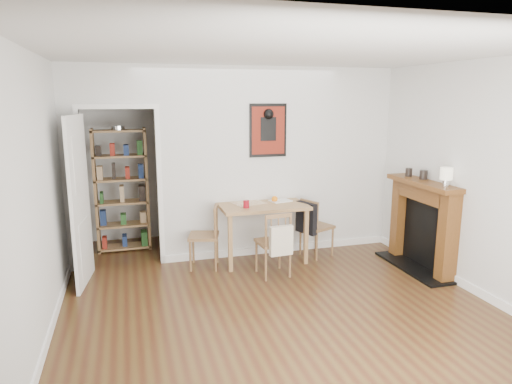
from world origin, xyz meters
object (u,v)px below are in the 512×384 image
object	(u,v)px
notebook	(280,201)
ceramic_jar_a	(423,175)
chair_left	(204,237)
red_glass	(246,204)
orange_fruit	(275,199)
chair_front	(273,243)
mantel_lamp	(446,175)
dining_table	(262,211)
ceramic_jar_b	(409,172)
fireplace	(423,222)
bookshelf	(122,191)
chair_right	(316,226)

from	to	relation	value
notebook	ceramic_jar_a	distance (m)	1.89
chair_left	red_glass	world-z (taller)	red_glass
chair_left	orange_fruit	xyz separation A→B (m)	(1.01, 0.12, 0.41)
chair_front	red_glass	bearing A→B (deg)	120.55
mantel_lamp	ceramic_jar_a	bearing A→B (deg)	83.84
mantel_lamp	dining_table	bearing A→B (deg)	146.13
ceramic_jar_b	chair_front	bearing A→B (deg)	-178.42
fireplace	bookshelf	bearing A→B (deg)	153.59
chair_front	notebook	xyz separation A→B (m)	(0.31, 0.65, 0.37)
dining_table	mantel_lamp	size ratio (longest dim) A/B	5.08
bookshelf	dining_table	bearing A→B (deg)	-28.82
bookshelf	ceramic_jar_b	xyz separation A→B (m)	(3.69, -1.51, 0.34)
ceramic_jar_a	ceramic_jar_b	world-z (taller)	ceramic_jar_a
chair_front	bookshelf	xyz separation A→B (m)	(-1.79, 1.56, 0.45)
fireplace	chair_front	bearing A→B (deg)	171.60
dining_table	notebook	size ratio (longest dim) A/B	4.19
bookshelf	orange_fruit	world-z (taller)	bookshelf
mantel_lamp	ceramic_jar_a	world-z (taller)	mantel_lamp
fireplace	mantel_lamp	size ratio (longest dim) A/B	5.50
chair_left	fireplace	size ratio (longest dim) A/B	0.67
red_glass	orange_fruit	xyz separation A→B (m)	(0.46, 0.22, -0.01)
red_glass	ceramic_jar_b	bearing A→B (deg)	-9.43
fireplace	notebook	size ratio (longest dim) A/B	4.53
red_glass	notebook	xyz separation A→B (m)	(0.55, 0.24, -0.04)
dining_table	ceramic_jar_b	distance (m)	2.02
chair_right	fireplace	distance (m)	1.41
fireplace	ceramic_jar_a	size ratio (longest dim) A/B	10.57
fireplace	orange_fruit	distance (m)	1.95
dining_table	bookshelf	size ratio (longest dim) A/B	0.65
chair_front	ceramic_jar_a	world-z (taller)	ceramic_jar_a
dining_table	chair_front	distance (m)	0.63
dining_table	notebook	xyz separation A→B (m)	(0.29, 0.09, 0.10)
dining_table	chair_right	world-z (taller)	chair_right
chair_left	orange_fruit	bearing A→B (deg)	6.80
chair_left	ceramic_jar_a	size ratio (longest dim) A/B	7.03
chair_right	chair_front	size ratio (longest dim) A/B	0.99
fireplace	red_glass	distance (m)	2.29
fireplace	ceramic_jar_b	distance (m)	0.69
fireplace	notebook	bearing A→B (deg)	149.99
fireplace	dining_table	bearing A→B (deg)	155.99
red_glass	ceramic_jar_b	xyz separation A→B (m)	(2.14, -0.36, 0.38)
chair_front	notebook	size ratio (longest dim) A/B	3.01
chair_right	mantel_lamp	bearing A→B (deg)	-47.92
dining_table	bookshelf	distance (m)	2.08
ceramic_jar_a	ceramic_jar_b	distance (m)	0.25
dining_table	chair_left	size ratio (longest dim) A/B	1.39
red_glass	orange_fruit	bearing A→B (deg)	25.48
fireplace	mantel_lamp	xyz separation A→B (m)	(-0.04, -0.41, 0.68)
chair_front	orange_fruit	bearing A→B (deg)	70.74
chair_front	orange_fruit	world-z (taller)	orange_fruit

